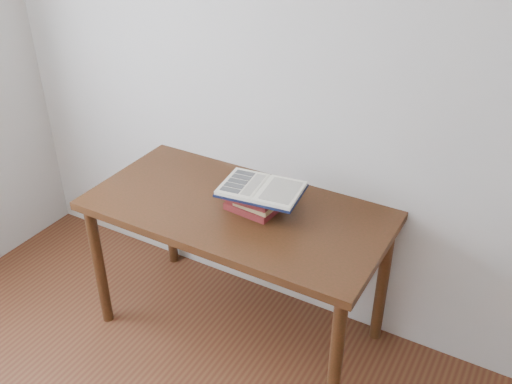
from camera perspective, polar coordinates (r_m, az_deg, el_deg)
The scene contains 3 objects.
desk at distance 2.83m, azimuth -1.91°, elevation -3.16°, with size 1.48×0.74×0.80m.
book_stack at distance 2.72m, azimuth -0.30°, elevation -0.76°, with size 0.25×0.18×0.12m.
open_book at distance 2.66m, azimuth 0.55°, elevation 0.31°, with size 0.41×0.31×0.03m.
Camera 1 is at (1.17, -0.61, 2.29)m, focal length 40.00 mm.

